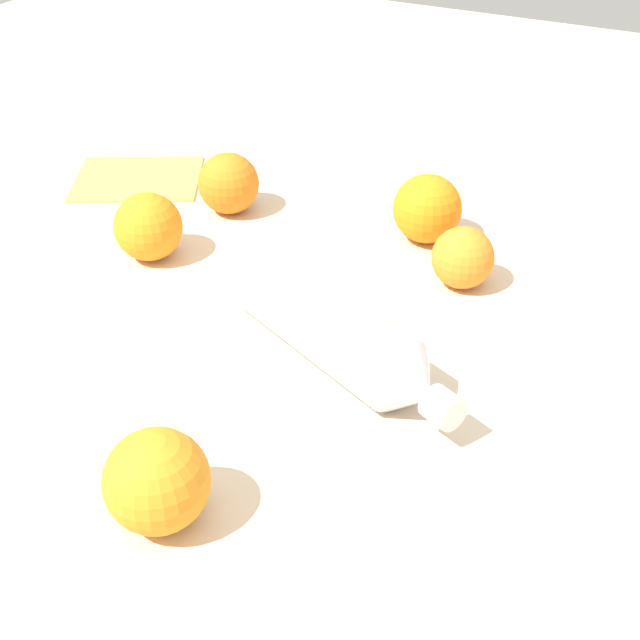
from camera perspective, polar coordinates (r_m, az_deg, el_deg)
ground_plane at (r=0.80m, az=0.63°, el=-1.87°), size 2.40×2.40×0.00m
water_bottle at (r=0.76m, az=1.01°, el=-0.72°), size 0.16×0.27×0.07m
orange_0 at (r=0.89m, az=9.51°, el=4.13°), size 0.06×0.06×0.06m
orange_1 at (r=0.62m, az=-10.84°, el=-10.51°), size 0.08×0.08×0.08m
orange_2 at (r=1.03m, az=-6.13°, el=9.06°), size 0.07×0.07×0.07m
orange_3 at (r=0.94m, az=-11.40°, el=6.12°), size 0.07×0.07×0.07m
orange_4 at (r=0.96m, az=7.30°, el=7.36°), size 0.08×0.08×0.08m
folded_napkin at (r=1.14m, az=-12.08°, el=9.28°), size 0.19×0.20×0.01m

